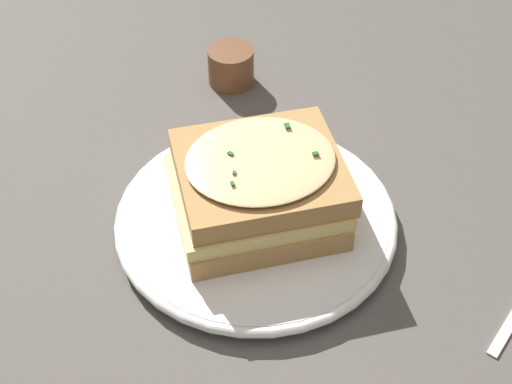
{
  "coord_description": "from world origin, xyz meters",
  "views": [
    {
      "loc": [
        -0.38,
        -0.05,
        0.44
      ],
      "look_at": [
        0.01,
        -0.01,
        0.04
      ],
      "focal_mm": 50.0,
      "sensor_mm": 36.0,
      "label": 1
    }
  ],
  "objects": [
    {
      "name": "sandwich",
      "position": [
        0.02,
        -0.02,
        0.04
      ],
      "size": [
        0.15,
        0.16,
        0.06
      ],
      "rotation": [
        0.0,
        0.0,
        1.91
      ],
      "color": "#B2844C",
      "rests_on": "dinner_plate"
    },
    {
      "name": "condiment_pot",
      "position": [
        0.21,
        0.03,
        0.02
      ],
      "size": [
        0.05,
        0.05,
        0.04
      ],
      "primitive_type": "cylinder",
      "color": "brown",
      "rests_on": "ground_plane"
    },
    {
      "name": "dinner_plate",
      "position": [
        0.01,
        -0.01,
        0.01
      ],
      "size": [
        0.23,
        0.23,
        0.01
      ],
      "color": "white",
      "rests_on": "ground_plane"
    },
    {
      "name": "ground_plane",
      "position": [
        0.0,
        0.0,
        0.0
      ],
      "size": [
        2.4,
        2.4,
        0.0
      ],
      "primitive_type": "plane",
      "color": "#514C47"
    }
  ]
}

